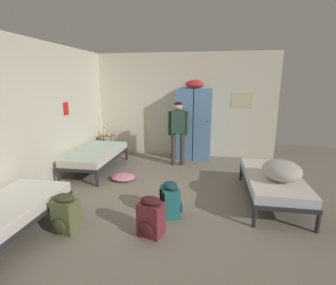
# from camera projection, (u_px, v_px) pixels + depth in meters

# --- Properties ---
(ground_plane) EXTENTS (9.03, 9.03, 0.00)m
(ground_plane) POSITION_uv_depth(u_px,v_px,m) (165.00, 197.00, 4.67)
(ground_plane) COLOR gray
(room_backdrop) EXTENTS (4.90, 5.70, 2.78)m
(room_backdrop) POSITION_uv_depth(u_px,v_px,m) (119.00, 111.00, 5.83)
(room_backdrop) COLOR beige
(room_backdrop) RESTS_ON ground_plane
(locker_bank) EXTENTS (0.90, 0.55, 2.07)m
(locker_bank) POSITION_uv_depth(u_px,v_px,m) (194.00, 123.00, 6.83)
(locker_bank) COLOR #5B84B2
(locker_bank) RESTS_ON ground_plane
(shelf_unit) EXTENTS (0.38, 0.30, 0.57)m
(shelf_unit) POSITION_uv_depth(u_px,v_px,m) (108.00, 143.00, 7.28)
(shelf_unit) COLOR brown
(shelf_unit) RESTS_ON ground_plane
(bed_right) EXTENTS (0.90, 1.90, 0.49)m
(bed_right) POSITION_uv_depth(u_px,v_px,m) (273.00, 180.00, 4.45)
(bed_right) COLOR #28282D
(bed_right) RESTS_ON ground_plane
(bed_left_front) EXTENTS (0.90, 1.90, 0.49)m
(bed_left_front) POSITION_uv_depth(u_px,v_px,m) (1.00, 214.00, 3.31)
(bed_left_front) COLOR #28282D
(bed_left_front) RESTS_ON ground_plane
(bed_left_rear) EXTENTS (0.90, 1.90, 0.49)m
(bed_left_rear) POSITION_uv_depth(u_px,v_px,m) (96.00, 154.00, 6.02)
(bed_left_rear) COLOR #28282D
(bed_left_rear) RESTS_ON ground_plane
(bedding_heap) EXTENTS (0.60, 0.71, 0.31)m
(bedding_heap) POSITION_uv_depth(u_px,v_px,m) (282.00, 170.00, 4.16)
(bedding_heap) COLOR #B7B2A8
(bedding_heap) RESTS_ON bed_right
(person_traveler) EXTENTS (0.49, 0.25, 1.56)m
(person_traveler) POSITION_uv_depth(u_px,v_px,m) (178.00, 128.00, 6.27)
(person_traveler) COLOR #3D3833
(person_traveler) RESTS_ON ground_plane
(water_bottle) EXTENTS (0.06, 0.06, 0.22)m
(water_bottle) POSITION_uv_depth(u_px,v_px,m) (104.00, 132.00, 7.24)
(water_bottle) COLOR silver
(water_bottle) RESTS_ON shelf_unit
(lotion_bottle) EXTENTS (0.05, 0.05, 0.14)m
(lotion_bottle) POSITION_uv_depth(u_px,v_px,m) (109.00, 133.00, 7.16)
(lotion_bottle) COLOR beige
(lotion_bottle) RESTS_ON shelf_unit
(backpack_olive) EXTENTS (0.36, 0.38, 0.55)m
(backpack_olive) POSITION_uv_depth(u_px,v_px,m) (65.00, 214.00, 3.56)
(backpack_olive) COLOR #566038
(backpack_olive) RESTS_ON ground_plane
(backpack_maroon) EXTENTS (0.38, 0.39, 0.55)m
(backpack_maroon) POSITION_uv_depth(u_px,v_px,m) (151.00, 217.00, 3.47)
(backpack_maroon) COLOR maroon
(backpack_maroon) RESTS_ON ground_plane
(backpack_teal) EXTENTS (0.40, 0.39, 0.55)m
(backpack_teal) POSITION_uv_depth(u_px,v_px,m) (171.00, 200.00, 3.98)
(backpack_teal) COLOR #23666B
(backpack_teal) RESTS_ON ground_plane
(clothes_pile_pink) EXTENTS (0.51, 0.45, 0.12)m
(clothes_pile_pink) POSITION_uv_depth(u_px,v_px,m) (123.00, 177.00, 5.49)
(clothes_pile_pink) COLOR pink
(clothes_pile_pink) RESTS_ON ground_plane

